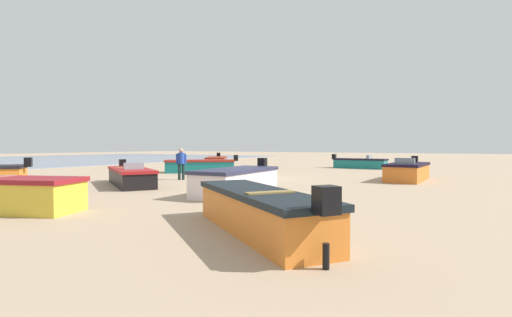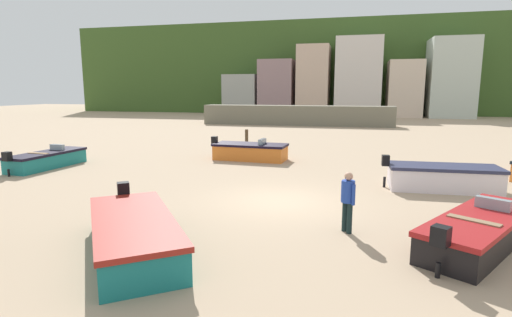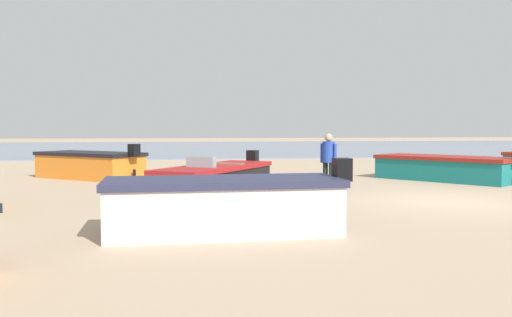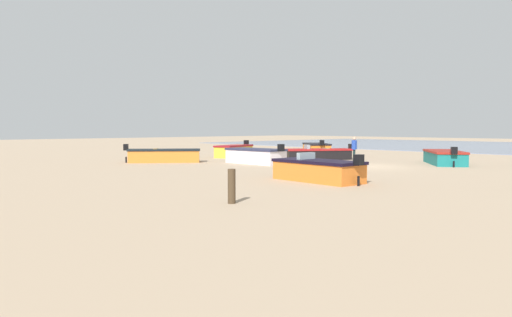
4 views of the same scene
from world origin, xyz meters
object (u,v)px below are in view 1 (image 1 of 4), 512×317
object	(u,v)px
boat_white_2	(237,181)
boat_teal_3	(200,166)
boat_orange_7	(259,211)
boat_teal_4	(360,163)
boat_black_5	(131,176)
boat_yellow_0	(10,194)
boat_orange_1	(407,172)
beach_walker_foreground	(181,161)
boat_teal_6	(217,162)

from	to	relation	value
boat_white_2	boat_teal_3	distance (m)	11.44
boat_orange_7	boat_white_2	bearing A→B (deg)	74.12
boat_teal_4	boat_teal_3	bearing A→B (deg)	-36.73
boat_black_5	boat_white_2	bearing A→B (deg)	119.97
boat_yellow_0	boat_orange_1	size ratio (longest dim) A/B	0.95
boat_orange_1	beach_walker_foreground	xyz separation A→B (m)	(5.31, -10.17, 0.50)
boat_teal_4	boat_black_5	xyz separation A→B (m)	(17.42, -5.84, -0.01)
boat_teal_6	boat_orange_7	distance (m)	23.53
boat_orange_7	boat_teal_6	bearing A→B (deg)	75.04
boat_orange_1	boat_teal_4	world-z (taller)	boat_orange_1
boat_yellow_0	boat_teal_4	xyz separation A→B (m)	(-23.58, 3.45, -0.07)
boat_yellow_0	beach_walker_foreground	world-z (taller)	beach_walker_foreground
boat_yellow_0	beach_walker_foreground	size ratio (longest dim) A/B	2.46
boat_yellow_0	boat_orange_1	bearing A→B (deg)	131.69
boat_orange_1	beach_walker_foreground	world-z (taller)	beach_walker_foreground
boat_white_2	boat_teal_4	size ratio (longest dim) A/B	0.98
boat_yellow_0	boat_white_2	world-z (taller)	boat_white_2
boat_orange_1	boat_teal_4	xyz separation A→B (m)	(-8.98, -4.53, -0.05)
boat_teal_3	boat_teal_6	distance (m)	6.39
boat_orange_1	boat_yellow_0	bearing A→B (deg)	64.76
boat_black_5	beach_walker_foreground	xyz separation A→B (m)	(-3.12, 0.20, 0.56)
boat_teal_6	boat_white_2	bearing A→B (deg)	97.18
boat_white_2	boat_black_5	size ratio (longest dim) A/B	0.92
boat_orange_1	beach_walker_foreground	size ratio (longest dim) A/B	2.61
boat_white_2	boat_yellow_0	bearing A→B (deg)	58.51
boat_orange_7	beach_walker_foreground	distance (m)	12.18
boat_yellow_0	boat_teal_6	xyz separation A→B (m)	(-19.80, -7.49, -0.04)
boat_black_5	boat_teal_6	xyz separation A→B (m)	(-13.64, -5.10, 0.03)
boat_yellow_0	boat_orange_1	world-z (taller)	boat_yellow_0
boat_yellow_0	boat_teal_3	world-z (taller)	boat_yellow_0
boat_white_2	boat_teal_4	xyz separation A→B (m)	(-17.68, 0.13, -0.07)
boat_orange_7	beach_walker_foreground	world-z (taller)	beach_walker_foreground
boat_teal_4	boat_orange_7	bearing A→B (deg)	12.46
boat_teal_3	boat_teal_6	world-z (taller)	boat_teal_6
boat_black_5	beach_walker_foreground	distance (m)	3.18
boat_teal_4	boat_orange_7	xyz separation A→B (m)	(22.42, 3.40, 0.04)
boat_yellow_0	boat_white_2	distance (m)	6.77
boat_white_2	beach_walker_foreground	world-z (taller)	beach_walker_foreground
boat_black_5	boat_yellow_0	bearing A→B (deg)	53.75
boat_yellow_0	boat_white_2	size ratio (longest dim) A/B	0.94
boat_orange_7	beach_walker_foreground	bearing A→B (deg)	85.53
boat_teal_4	boat_black_5	distance (m)	18.37
boat_yellow_0	boat_white_2	bearing A→B (deg)	130.98
boat_black_5	boat_teal_6	world-z (taller)	boat_teal_6
boat_teal_6	boat_orange_7	size ratio (longest dim) A/B	1.00
boat_teal_3	boat_orange_7	bearing A→B (deg)	-175.02
boat_orange_1	boat_teal_3	size ratio (longest dim) A/B	0.91
boat_teal_4	boat_orange_7	size ratio (longest dim) A/B	1.00
boat_orange_7	boat_teal_3	bearing A→B (deg)	79.32
boat_orange_1	boat_orange_7	world-z (taller)	boat_orange_1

